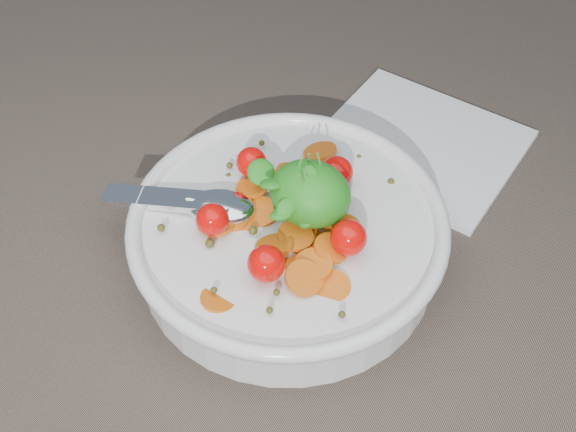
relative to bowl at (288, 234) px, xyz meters
The scene contains 3 objects.
ground 0.03m from the bowl, 54.41° to the right, with size 6.00×6.00×0.00m, color #6A5A4C.
bowl is the anchor object (origin of this frame).
napkin 0.18m from the bowl, 76.15° to the left, with size 0.17×0.15×0.01m, color white.
Camera 1 is at (0.18, -0.32, 0.46)m, focal length 45.00 mm.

